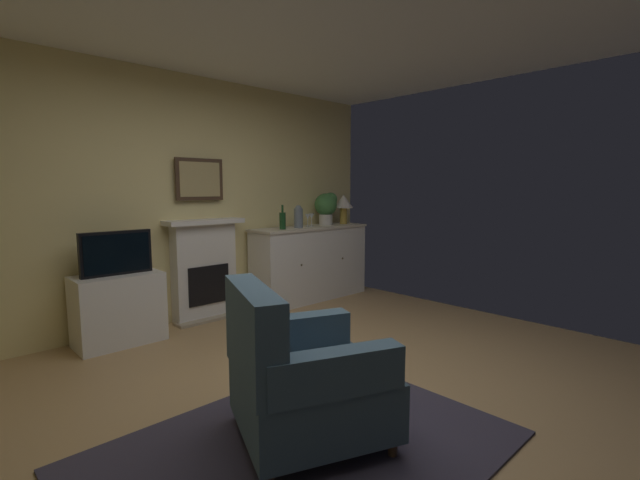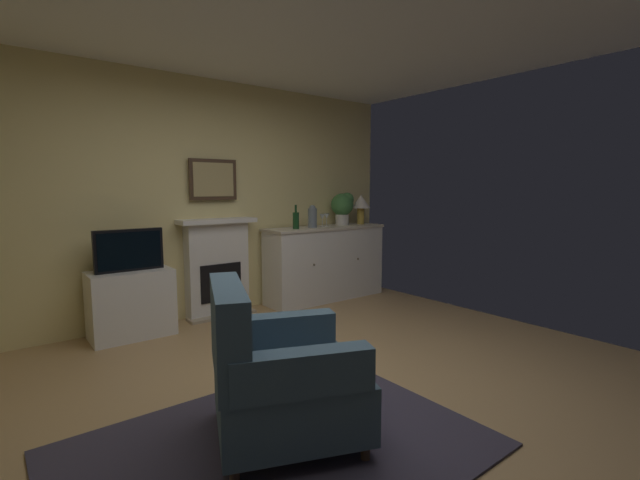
{
  "view_description": "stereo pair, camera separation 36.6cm",
  "coord_description": "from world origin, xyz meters",
  "px_view_note": "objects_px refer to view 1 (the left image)",
  "views": [
    {
      "loc": [
        -2.13,
        -2.03,
        1.43
      ],
      "look_at": [
        0.38,
        0.6,
        1.0
      ],
      "focal_mm": 24.42,
      "sensor_mm": 36.0,
      "label": 1
    },
    {
      "loc": [
        -1.86,
        -2.27,
        1.43
      ],
      "look_at": [
        0.38,
        0.6,
        1.0
      ],
      "focal_mm": 24.42,
      "sensor_mm": 36.0,
      "label": 2
    }
  ],
  "objects_px": {
    "wine_glass_left": "(308,217)",
    "armchair": "(301,378)",
    "sideboard_cabinet": "(310,263)",
    "tv_set": "(116,253)",
    "potted_plant_small": "(327,206)",
    "table_lamp": "(344,204)",
    "fireplace_unit": "(205,269)",
    "wine_bottle": "(283,220)",
    "framed_picture": "(200,179)",
    "vase_decorative": "(298,217)",
    "wine_glass_center": "(311,217)",
    "tv_cabinet": "(119,309)"
  },
  "relations": [
    {
      "from": "table_lamp",
      "to": "vase_decorative",
      "type": "xyz_separation_m",
      "value": [
        -0.86,
        -0.05,
        -0.14
      ]
    },
    {
      "from": "framed_picture",
      "to": "potted_plant_small",
      "type": "xyz_separation_m",
      "value": [
        1.75,
        -0.18,
        -0.33
      ]
    },
    {
      "from": "wine_bottle",
      "to": "tv_set",
      "type": "bearing_deg",
      "value": 178.95
    },
    {
      "from": "vase_decorative",
      "to": "armchair",
      "type": "height_order",
      "value": "vase_decorative"
    },
    {
      "from": "sideboard_cabinet",
      "to": "wine_glass_center",
      "type": "height_order",
      "value": "wine_glass_center"
    },
    {
      "from": "wine_bottle",
      "to": "tv_cabinet",
      "type": "xyz_separation_m",
      "value": [
        -1.9,
        0.06,
        -0.73
      ]
    },
    {
      "from": "tv_cabinet",
      "to": "tv_set",
      "type": "distance_m",
      "value": 0.53
    },
    {
      "from": "vase_decorative",
      "to": "potted_plant_small",
      "type": "height_order",
      "value": "potted_plant_small"
    },
    {
      "from": "potted_plant_small",
      "to": "vase_decorative",
      "type": "bearing_deg",
      "value": -170.66
    },
    {
      "from": "wine_glass_left",
      "to": "framed_picture",
      "type": "bearing_deg",
      "value": 168.85
    },
    {
      "from": "table_lamp",
      "to": "tv_cabinet",
      "type": "distance_m",
      "value": 3.14
    },
    {
      "from": "wine_glass_center",
      "to": "potted_plant_small",
      "type": "relative_size",
      "value": 0.38
    },
    {
      "from": "sideboard_cabinet",
      "to": "potted_plant_small",
      "type": "height_order",
      "value": "potted_plant_small"
    },
    {
      "from": "table_lamp",
      "to": "wine_glass_left",
      "type": "xyz_separation_m",
      "value": [
        -0.7,
        -0.04,
        -0.16
      ]
    },
    {
      "from": "tv_cabinet",
      "to": "potted_plant_small",
      "type": "height_order",
      "value": "potted_plant_small"
    },
    {
      "from": "sideboard_cabinet",
      "to": "potted_plant_small",
      "type": "relative_size",
      "value": 3.86
    },
    {
      "from": "sideboard_cabinet",
      "to": "tv_set",
      "type": "relative_size",
      "value": 2.67
    },
    {
      "from": "table_lamp",
      "to": "armchair",
      "type": "xyz_separation_m",
      "value": [
        -2.84,
        -2.35,
        -0.84
      ]
    },
    {
      "from": "tv_cabinet",
      "to": "tv_set",
      "type": "xyz_separation_m",
      "value": [
        -0.0,
        -0.02,
        0.53
      ]
    },
    {
      "from": "wine_glass_center",
      "to": "tv_set",
      "type": "xyz_separation_m",
      "value": [
        -2.42,
        -0.02,
        -0.22
      ]
    },
    {
      "from": "wine_glass_left",
      "to": "armchair",
      "type": "relative_size",
      "value": 0.16
    },
    {
      "from": "table_lamp",
      "to": "armchair",
      "type": "distance_m",
      "value": 3.78
    },
    {
      "from": "framed_picture",
      "to": "tv_set",
      "type": "bearing_deg",
      "value": -166.69
    },
    {
      "from": "wine_glass_center",
      "to": "potted_plant_small",
      "type": "distance_m",
      "value": 0.34
    },
    {
      "from": "sideboard_cabinet",
      "to": "wine_bottle",
      "type": "bearing_deg",
      "value": -174.98
    },
    {
      "from": "wine_bottle",
      "to": "wine_glass_center",
      "type": "distance_m",
      "value": 0.52
    },
    {
      "from": "tv_cabinet",
      "to": "tv_set",
      "type": "relative_size",
      "value": 1.21
    },
    {
      "from": "framed_picture",
      "to": "wine_bottle",
      "type": "distance_m",
      "value": 1.07
    },
    {
      "from": "fireplace_unit",
      "to": "vase_decorative",
      "type": "xyz_separation_m",
      "value": [
        1.17,
        -0.23,
        0.54
      ]
    },
    {
      "from": "wine_glass_center",
      "to": "tv_cabinet",
      "type": "bearing_deg",
      "value": 179.85
    },
    {
      "from": "wine_glass_left",
      "to": "wine_glass_center",
      "type": "height_order",
      "value": "same"
    },
    {
      "from": "fireplace_unit",
      "to": "wine_bottle",
      "type": "bearing_deg",
      "value": -13.38
    },
    {
      "from": "wine_glass_left",
      "to": "tv_set",
      "type": "relative_size",
      "value": 0.27
    },
    {
      "from": "sideboard_cabinet",
      "to": "tv_set",
      "type": "distance_m",
      "value": 2.42
    },
    {
      "from": "vase_decorative",
      "to": "sideboard_cabinet",
      "type": "bearing_deg",
      "value": 11.57
    },
    {
      "from": "wine_glass_center",
      "to": "vase_decorative",
      "type": "bearing_deg",
      "value": -167.86
    },
    {
      "from": "fireplace_unit",
      "to": "wine_glass_center",
      "type": "distance_m",
      "value": 1.54
    },
    {
      "from": "vase_decorative",
      "to": "fireplace_unit",
      "type": "bearing_deg",
      "value": 169.01
    },
    {
      "from": "sideboard_cabinet",
      "to": "wine_glass_center",
      "type": "relative_size",
      "value": 10.05
    },
    {
      "from": "wine_glass_left",
      "to": "vase_decorative",
      "type": "bearing_deg",
      "value": -176.52
    },
    {
      "from": "fireplace_unit",
      "to": "armchair",
      "type": "bearing_deg",
      "value": -107.69
    },
    {
      "from": "wine_bottle",
      "to": "framed_picture",
      "type": "bearing_deg",
      "value": 164.0
    },
    {
      "from": "table_lamp",
      "to": "wine_bottle",
      "type": "bearing_deg",
      "value": -177.78
    },
    {
      "from": "tv_cabinet",
      "to": "vase_decorative",
      "type": "bearing_deg",
      "value": -1.74
    },
    {
      "from": "fireplace_unit",
      "to": "armchair",
      "type": "height_order",
      "value": "fireplace_unit"
    },
    {
      "from": "sideboard_cabinet",
      "to": "wine_glass_center",
      "type": "xyz_separation_m",
      "value": [
        0.03,
        0.01,
        0.59
      ]
    },
    {
      "from": "armchair",
      "to": "fireplace_unit",
      "type": "bearing_deg",
      "value": 72.31
    },
    {
      "from": "framed_picture",
      "to": "wine_glass_left",
      "type": "bearing_deg",
      "value": -11.15
    },
    {
      "from": "table_lamp",
      "to": "armchair",
      "type": "height_order",
      "value": "table_lamp"
    },
    {
      "from": "wine_glass_left",
      "to": "wine_glass_center",
      "type": "xyz_separation_m",
      "value": [
        0.11,
        0.05,
        0.0
      ]
    }
  ]
}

